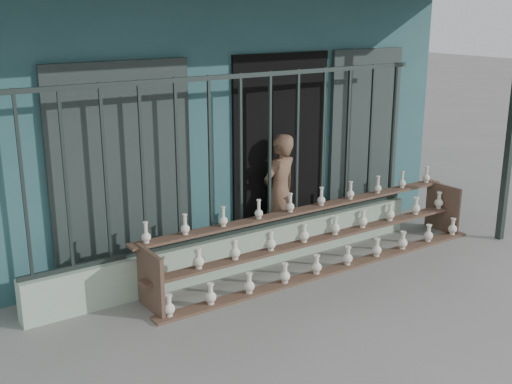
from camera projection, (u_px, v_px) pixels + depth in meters
ground at (312, 311)px, 6.42m from camera, size 60.00×60.00×0.00m
workshop_building at (132, 100)px, 9.34m from camera, size 7.40×6.60×3.21m
parapet_wall at (241, 250)px, 7.39m from camera, size 5.00×0.20×0.45m
security_fence at (241, 155)px, 7.08m from camera, size 5.00×0.04×1.80m
shelf_rack at (320, 236)px, 7.47m from camera, size 4.50×0.68×0.85m
elderly_woman at (280, 193)px, 7.87m from camera, size 0.61×0.47×1.46m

